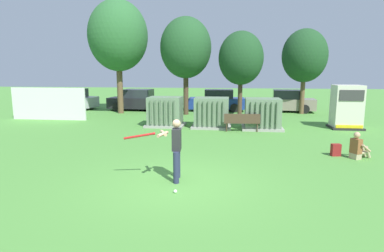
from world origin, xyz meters
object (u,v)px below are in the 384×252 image
seated_spectator (358,148)px  parked_car_leftmost (71,99)px  transformer_mid_east (262,114)px  backpack (336,150)px  parked_car_left_of_center (137,101)px  sports_ball (175,191)px  parked_car_rightmost (286,102)px  generator_enclosure (347,107)px  parked_car_right_of_center (217,101)px  batter (175,147)px  transformer_mid_west (212,113)px  park_bench (242,121)px  transformer_west (165,112)px

seated_spectator → parked_car_leftmost: (-17.21, 12.81, 0.38)m
transformer_mid_east → parked_car_leftmost: same height
backpack → parked_car_left_of_center: (-11.04, 12.28, 0.54)m
sports_ball → seated_spectator: 7.06m
transformer_mid_east → parked_car_rightmost: size_ratio=0.49×
generator_enclosure → parked_car_left_of_center: generator_enclosure is taller
parked_car_rightmost → parked_car_right_of_center: bearing=-179.6°
batter → parked_car_left_of_center: bearing=110.1°
transformer_mid_west → seated_spectator: 7.90m
park_bench → parked_car_left_of_center: bearing=134.5°
parked_car_leftmost → backpack: bearing=-37.1°
parked_car_left_of_center → parked_car_leftmost: bearing=177.6°
transformer_mid_east → parked_car_rightmost: 7.96m
seated_spectator → park_bench: bearing=130.1°
transformer_mid_east → backpack: size_ratio=4.77×
sports_ball → parked_car_rightmost: bearing=72.5°
seated_spectator → parked_car_left_of_center: bearing=132.9°
transformer_mid_east → sports_ball: 9.98m
batter → transformer_mid_west: bearing=86.8°
sports_ball → parked_car_left_of_center: size_ratio=0.02×
batter → parked_car_left_of_center: size_ratio=0.41×
generator_enclosure → parked_car_leftmost: bearing=160.7°
parked_car_left_of_center → transformer_mid_east: bearing=-38.6°
seated_spectator → parked_car_right_of_center: size_ratio=0.23×
transformer_west → sports_ball: 10.06m
generator_enclosure → park_bench: size_ratio=1.26×
transformer_west → backpack: (7.41, -5.48, -0.57)m
park_bench → transformer_mid_west: bearing=147.5°
transformer_mid_west → backpack: (4.84, -5.36, -0.57)m
parked_car_left_of_center → parked_car_rightmost: (11.26, 0.50, 0.00)m
backpack → parked_car_left_of_center: size_ratio=0.10×
parked_car_rightmost → transformer_west: bearing=-136.3°
park_bench → parked_car_right_of_center: parked_car_right_of_center is taller
parked_car_leftmost → park_bench: bearing=-31.5°
backpack → parked_car_rightmost: parked_car_rightmost is taller
transformer_mid_west → parked_car_rightmost: same height
park_bench → parked_car_left_of_center: size_ratio=0.43×
park_bench → parked_car_left_of_center: 11.12m
transformer_mid_west → transformer_mid_east: same height
sports_ball → parked_car_rightmost: size_ratio=0.02×
transformer_west → transformer_mid_west: same height
parked_car_leftmost → parked_car_left_of_center: same height
parked_car_leftmost → parked_car_rightmost: (16.78, 0.28, 0.00)m
backpack → parked_car_leftmost: parked_car_leftmost is taller
park_bench → parked_car_right_of_center: 8.57m
transformer_west → seated_spectator: size_ratio=2.18×
transformer_mid_west → parked_car_right_of_center: (-0.04, 7.39, -0.04)m
sports_ball → parked_car_rightmost: 17.92m
generator_enclosure → seated_spectator: (-1.60, -6.21, -0.76)m
transformer_mid_west → parked_car_left_of_center: bearing=131.8°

